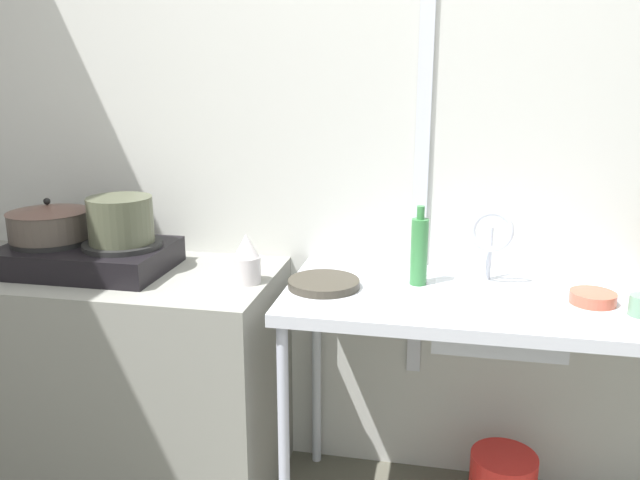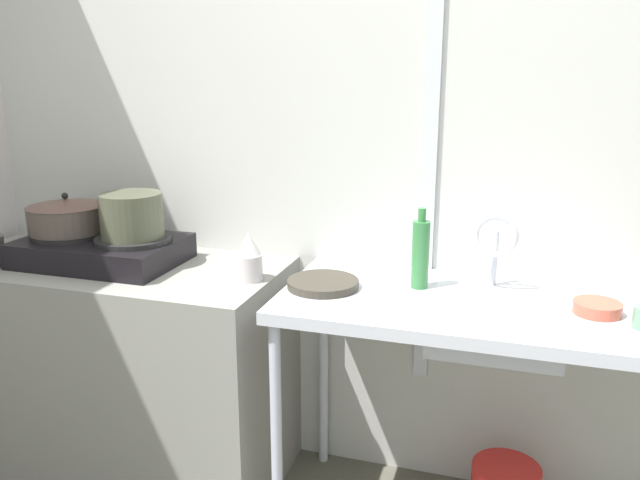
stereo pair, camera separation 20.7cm
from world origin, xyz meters
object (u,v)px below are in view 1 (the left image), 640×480
at_px(stove, 88,255).
at_px(sink_basin, 496,318).
at_px(faucet, 491,235).
at_px(pot_on_left_burner, 49,221).
at_px(small_bowl_on_drainboard, 593,298).
at_px(bottle_by_sink, 419,250).
at_px(percolator, 247,259).
at_px(pot_on_right_burner, 121,220).
at_px(frying_pan, 324,283).

xyz_separation_m(stove, sink_basin, (1.41, -0.03, -0.11)).
distance_m(stove, faucet, 1.40).
distance_m(pot_on_left_burner, small_bowl_on_drainboard, 1.84).
bearing_deg(bottle_by_sink, faucet, 12.14).
relative_size(stove, bottle_by_sink, 2.18).
bearing_deg(stove, sink_basin, -1.23).
height_order(percolator, faucet, faucet).
bearing_deg(pot_on_right_burner, faucet, 5.54).
xyz_separation_m(faucet, frying_pan, (-0.53, -0.14, -0.15)).
xyz_separation_m(small_bowl_on_drainboard, bottle_by_sink, (-0.53, 0.08, 0.10)).
bearing_deg(pot_on_right_burner, stove, -180.00).
relative_size(pot_on_right_burner, faucet, 0.88).
distance_m(pot_on_right_burner, sink_basin, 1.30).
xyz_separation_m(pot_on_right_burner, bottle_by_sink, (1.02, 0.07, -0.07)).
xyz_separation_m(pot_on_right_burner, frying_pan, (0.72, -0.02, -0.18)).
bearing_deg(pot_on_left_burner, percolator, -1.92).
bearing_deg(stove, pot_on_right_burner, 0.00).
height_order(stove, percolator, percolator).
height_order(faucet, bottle_by_sink, bottle_by_sink).
distance_m(frying_pan, bottle_by_sink, 0.33).
height_order(percolator, sink_basin, percolator).
xyz_separation_m(pot_on_right_burner, sink_basin, (1.27, -0.03, -0.25)).
height_order(frying_pan, bottle_by_sink, bottle_by_sink).
distance_m(frying_pan, small_bowl_on_drainboard, 0.83).
bearing_deg(small_bowl_on_drainboard, bottle_by_sink, 171.57).
bearing_deg(frying_pan, percolator, -179.61).
bearing_deg(faucet, bottle_by_sink, -167.86).
bearing_deg(faucet, small_bowl_on_drainboard, -22.95).
bearing_deg(small_bowl_on_drainboard, stove, 179.77).
relative_size(percolator, frying_pan, 0.71).
xyz_separation_m(faucet, bottle_by_sink, (-0.23, -0.05, -0.05)).
height_order(stove, bottle_by_sink, bottle_by_sink).
height_order(pot_on_right_burner, frying_pan, pot_on_right_burner).
bearing_deg(bottle_by_sink, stove, -176.45).
xyz_separation_m(stove, pot_on_right_burner, (0.14, 0.00, 0.14)).
xyz_separation_m(pot_on_left_burner, sink_basin, (1.55, -0.03, -0.23)).
height_order(sink_basin, small_bowl_on_drainboard, small_bowl_on_drainboard).
distance_m(percolator, sink_basin, 0.83).
relative_size(pot_on_right_burner, percolator, 1.32).
height_order(faucet, small_bowl_on_drainboard, faucet).
relative_size(pot_on_left_burner, faucet, 1.12).
bearing_deg(pot_on_right_burner, frying_pan, -1.82).
height_order(sink_basin, bottle_by_sink, bottle_by_sink).
bearing_deg(pot_on_left_burner, stove, 0.00).
relative_size(small_bowl_on_drainboard, bottle_by_sink, 0.52).
bearing_deg(faucet, sink_basin, -82.07).
bearing_deg(percolator, frying_pan, 0.39).
distance_m(sink_basin, bottle_by_sink, 0.32).
bearing_deg(pot_on_right_burner, sink_basin, -1.36).
height_order(pot_on_left_burner, bottle_by_sink, bottle_by_sink).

